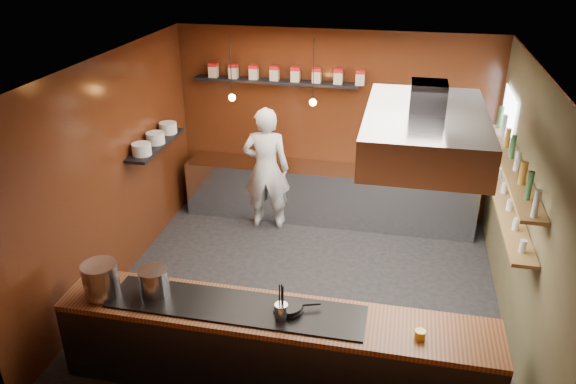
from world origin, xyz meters
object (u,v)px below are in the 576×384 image
(stockpot_small, at_px, (154,282))
(stockpot_large, at_px, (101,279))
(chef, at_px, (266,169))
(extractor_hood, at_px, (425,130))
(espresso_machine, at_px, (461,167))

(stockpot_small, bearing_deg, stockpot_large, -167.14)
(chef, bearing_deg, stockpot_large, 68.55)
(extractor_hood, relative_size, espresso_machine, 4.95)
(stockpot_large, height_order, espresso_machine, espresso_machine)
(extractor_hood, xyz_separation_m, chef, (-2.22, 2.16, -1.52))
(stockpot_large, height_order, stockpot_small, stockpot_large)
(stockpot_small, xyz_separation_m, chef, (0.35, 3.33, -0.10))
(stockpot_large, relative_size, chef, 0.18)
(stockpot_small, bearing_deg, extractor_hood, 24.39)
(stockpot_large, bearing_deg, espresso_machine, 45.49)
(stockpot_large, distance_m, espresso_machine, 5.41)
(extractor_hood, relative_size, stockpot_small, 6.53)
(stockpot_small, relative_size, espresso_machine, 0.76)
(extractor_hood, height_order, espresso_machine, extractor_hood)
(espresso_machine, distance_m, chef, 2.95)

